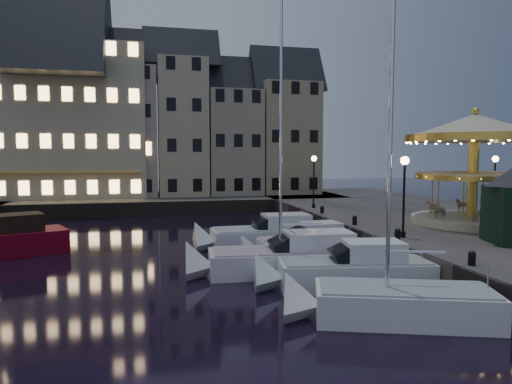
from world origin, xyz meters
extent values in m
plane|color=black|center=(0.00, 0.00, 0.00)|extent=(160.00, 160.00, 0.00)
cube|color=#474442|center=(14.00, 6.00, 0.65)|extent=(16.00, 56.00, 1.30)
cube|color=#474442|center=(-8.00, 28.00, 0.65)|extent=(44.00, 12.00, 1.30)
cube|color=#47423A|center=(6.00, 6.00, 0.65)|extent=(0.15, 44.00, 1.30)
cube|color=#47423A|center=(-6.00, 22.00, 0.65)|extent=(48.00, 0.15, 1.30)
cylinder|color=black|center=(7.20, 1.00, 1.45)|extent=(0.28, 0.28, 0.30)
cylinder|color=black|center=(7.20, 1.00, 3.20)|extent=(0.12, 0.12, 3.80)
sphere|color=#FFD18C|center=(7.20, 1.00, 5.25)|extent=(0.44, 0.44, 0.44)
cylinder|color=black|center=(7.20, 14.50, 1.45)|extent=(0.28, 0.28, 0.30)
cylinder|color=black|center=(7.20, 14.50, 3.20)|extent=(0.12, 0.12, 3.80)
sphere|color=#FFD18C|center=(7.20, 14.50, 5.25)|extent=(0.44, 0.44, 0.44)
cylinder|color=black|center=(18.50, 8.00, 1.45)|extent=(0.28, 0.28, 0.30)
cylinder|color=black|center=(18.50, 8.00, 3.20)|extent=(0.12, 0.12, 3.80)
sphere|color=#FFD18C|center=(18.50, 8.00, 5.25)|extent=(0.44, 0.44, 0.44)
cylinder|color=black|center=(6.60, -5.00, 1.50)|extent=(0.28, 0.28, 0.40)
sphere|color=black|center=(6.60, -5.00, 1.72)|extent=(0.30, 0.30, 0.30)
cylinder|color=black|center=(6.60, 0.50, 1.50)|extent=(0.28, 0.28, 0.40)
sphere|color=black|center=(6.60, 0.50, 1.72)|extent=(0.30, 0.30, 0.30)
cylinder|color=black|center=(6.60, 5.50, 1.50)|extent=(0.28, 0.28, 0.40)
sphere|color=black|center=(6.60, 5.50, 1.72)|extent=(0.30, 0.30, 0.30)
cylinder|color=black|center=(6.60, 11.00, 1.50)|extent=(0.28, 0.28, 0.40)
sphere|color=black|center=(6.60, 11.00, 1.72)|extent=(0.30, 0.30, 0.30)
cube|color=gray|center=(-19.50, 30.00, 6.80)|extent=(5.00, 8.00, 11.00)
cube|color=slate|center=(-14.05, 30.00, 7.30)|extent=(5.60, 8.00, 12.00)
cube|color=#A79889|center=(-8.00, 30.00, 7.80)|extent=(6.20, 8.00, 13.00)
cube|color=tan|center=(-2.25, 30.00, 8.30)|extent=(5.00, 8.00, 14.00)
cube|color=gray|center=(3.20, 30.00, 6.80)|extent=(5.60, 8.00, 11.00)
cube|color=#9B8E6D|center=(9.25, 30.00, 7.30)|extent=(6.20, 8.00, 12.00)
cube|color=#C0BB94|center=(-14.00, 30.00, 8.80)|extent=(16.00, 9.00, 15.00)
cube|color=white|center=(2.77, -6.66, 0.45)|extent=(6.24, 3.98, 1.30)
cube|color=gray|center=(2.77, -6.66, 1.12)|extent=(5.91, 3.72, 0.10)
cylinder|color=silver|center=(2.22, -6.47, 6.20)|extent=(0.14, 0.14, 10.21)
cube|color=silver|center=(2.87, -2.63, 0.45)|extent=(6.58, 3.05, 1.30)
cube|color=gray|center=(2.87, -2.63, 1.12)|extent=(6.24, 2.84, 0.10)
cube|color=silver|center=(3.63, -2.74, 1.55)|extent=(2.62, 1.93, 0.80)
cube|color=black|center=(2.37, -2.55, 1.45)|extent=(1.31, 1.63, 0.90)
cube|color=silver|center=(1.23, 0.11, 0.45)|extent=(8.42, 3.04, 1.30)
cube|color=gray|center=(1.23, 0.11, 1.12)|extent=(8.00, 2.82, 0.10)
cube|color=silver|center=(2.22, 0.04, 1.55)|extent=(3.27, 2.06, 0.80)
cube|color=black|center=(0.57, 0.16, 1.45)|extent=(1.48, 1.80, 1.02)
cylinder|color=silver|center=(0.41, 0.17, 6.66)|extent=(0.14, 0.14, 11.13)
cube|color=silver|center=(2.71, 2.74, 0.45)|extent=(5.44, 2.32, 1.30)
cube|color=#95869B|center=(2.71, 2.74, 1.12)|extent=(5.16, 2.14, 0.10)
cube|color=silver|center=(3.35, 2.77, 1.55)|extent=(2.11, 1.64, 0.80)
cube|color=black|center=(2.28, 2.72, 1.45)|extent=(1.03, 1.48, 0.84)
cube|color=silver|center=(1.66, 6.43, 0.45)|extent=(7.33, 2.58, 1.30)
cube|color=gray|center=(1.66, 6.43, 1.12)|extent=(6.97, 2.38, 0.10)
cube|color=silver|center=(2.53, 6.45, 1.55)|extent=(2.81, 1.88, 0.80)
cube|color=black|center=(1.08, 6.42, 1.45)|extent=(1.26, 1.73, 0.96)
cube|color=black|center=(-12.65, 7.54, 1.75)|extent=(2.78, 2.57, 1.02)
cylinder|color=#B9B18F|center=(13.75, 4.23, 1.52)|extent=(7.06, 7.06, 0.44)
cylinder|color=gold|center=(13.75, 4.23, 4.48)|extent=(0.62, 0.62, 5.47)
cylinder|color=#B9B18F|center=(13.75, 4.23, 4.39)|extent=(6.53, 6.53, 0.16)
cylinder|color=gold|center=(13.75, 4.23, 4.23)|extent=(6.78, 6.78, 0.31)
cone|color=#B9B18F|center=(13.75, 4.23, 7.30)|extent=(8.12, 8.12, 1.41)
cylinder|color=gold|center=(13.75, 4.23, 6.55)|extent=(8.12, 8.12, 0.44)
sphere|color=gold|center=(13.75, 4.23, 8.18)|extent=(0.44, 0.44, 0.44)
imported|color=#B9B18F|center=(16.11, 4.96, 2.18)|extent=(1.47, 1.07, 0.88)
camera|label=1|loc=(-5.29, -20.02, 5.54)|focal=32.00mm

